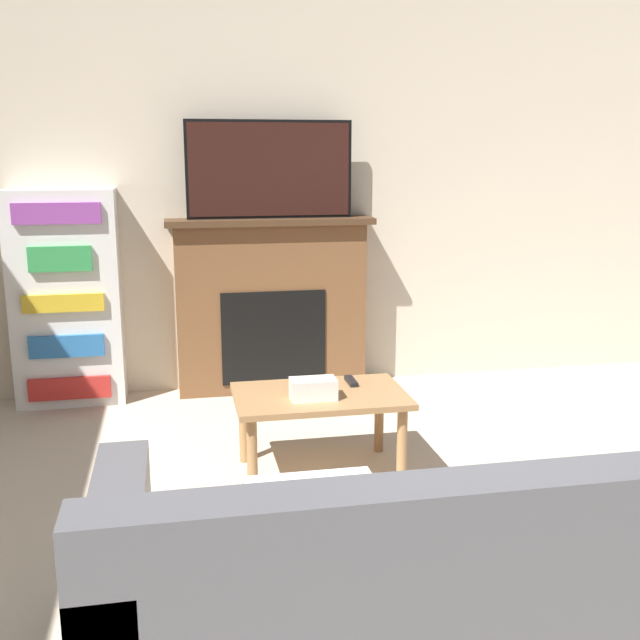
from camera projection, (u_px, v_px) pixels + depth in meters
wall_back at (282, 187)px, 4.94m from camera, size 6.44×0.06×2.70m
fireplace at (271, 305)px, 4.96m from camera, size 1.34×0.28×1.16m
tv at (270, 170)px, 4.74m from camera, size 1.06×0.03×0.62m
couch at (467, 588)px, 2.28m from camera, size 2.23×0.95×0.80m
coffee_table at (320, 405)px, 3.69m from camera, size 0.84×0.53×0.41m
tissue_box at (313, 389)px, 3.58m from camera, size 0.22×0.12×0.10m
remote_control at (351, 381)px, 3.83m from camera, size 0.04×0.15×0.02m
bookshelf at (66, 299)px, 4.67m from camera, size 0.66×0.29×1.35m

